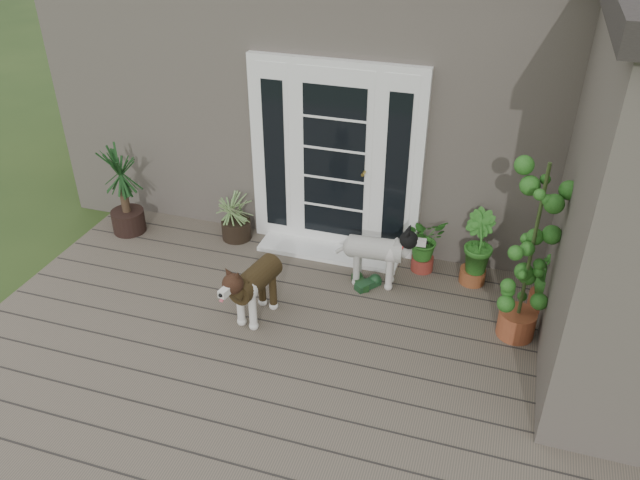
% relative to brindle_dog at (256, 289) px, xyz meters
% --- Properties ---
extents(deck, '(6.20, 4.60, 0.12)m').
position_rel_brindle_dog_xyz_m(deck, '(0.54, -0.71, -0.39)').
color(deck, '#6B5B4C').
rests_on(deck, ground).
extents(house_main, '(7.40, 4.00, 3.10)m').
position_rel_brindle_dog_xyz_m(house_main, '(0.54, 3.54, 1.10)').
color(house_main, '#665E54').
rests_on(house_main, ground).
extents(door_unit, '(1.90, 0.14, 2.15)m').
position_rel_brindle_dog_xyz_m(door_unit, '(0.34, 1.49, 0.75)').
color(door_unit, white).
rests_on(door_unit, deck).
extents(door_step, '(1.60, 0.40, 0.05)m').
position_rel_brindle_dog_xyz_m(door_step, '(0.34, 1.29, -0.30)').
color(door_step, white).
rests_on(door_step, deck).
extents(brindle_dog, '(0.49, 0.83, 0.65)m').
position_rel_brindle_dog_xyz_m(brindle_dog, '(0.00, 0.00, 0.00)').
color(brindle_dog, '#3D2D16').
rests_on(brindle_dog, deck).
extents(white_dog, '(0.77, 0.38, 0.63)m').
position_rel_brindle_dog_xyz_m(white_dog, '(0.95, 0.89, -0.01)').
color(white_dog, silver).
rests_on(white_dog, deck).
extents(spider_plant, '(0.58, 0.58, 0.61)m').
position_rel_brindle_dog_xyz_m(spider_plant, '(-0.80, 1.29, -0.02)').
color(spider_plant, '#9FB56F').
rests_on(spider_plant, deck).
extents(yucca, '(0.74, 0.74, 1.06)m').
position_rel_brindle_dog_xyz_m(yucca, '(-2.09, 1.05, 0.20)').
color(yucca, black).
rests_on(yucca, deck).
extents(herb_a, '(0.61, 0.61, 0.55)m').
position_rel_brindle_dog_xyz_m(herb_a, '(1.40, 1.29, -0.05)').
color(herb_a, '#1B5C1A').
rests_on(herb_a, deck).
extents(herb_b, '(0.57, 0.57, 0.61)m').
position_rel_brindle_dog_xyz_m(herb_b, '(1.94, 1.22, -0.02)').
color(herb_b, '#23641C').
rests_on(herb_b, deck).
extents(herb_c, '(0.45, 0.45, 0.52)m').
position_rel_brindle_dog_xyz_m(herb_c, '(2.67, 1.00, -0.06)').
color(herb_c, '#1E5F1B').
rests_on(herb_c, deck).
extents(sapling, '(0.66, 0.66, 1.84)m').
position_rel_brindle_dog_xyz_m(sapling, '(2.42, 0.48, 0.60)').
color(sapling, '#265F1B').
rests_on(sapling, deck).
extents(clog_left, '(0.29, 0.34, 0.09)m').
position_rel_brindle_dog_xyz_m(clog_left, '(0.83, 0.79, -0.28)').
color(clog_left, '#143415').
rests_on(clog_left, deck).
extents(clog_right, '(0.32, 0.35, 0.10)m').
position_rel_brindle_dog_xyz_m(clog_right, '(0.91, 0.79, -0.28)').
color(clog_right, '#16391D').
rests_on(clog_right, deck).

